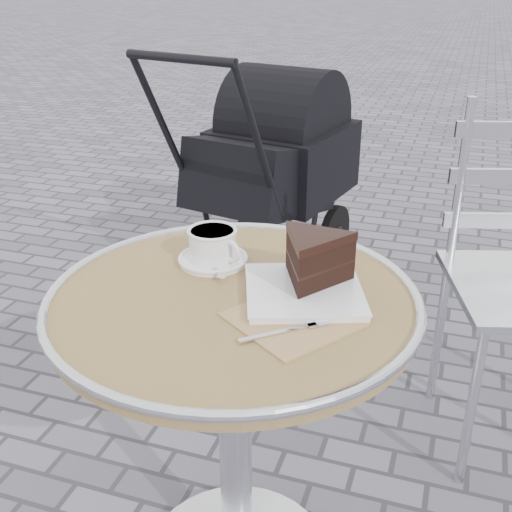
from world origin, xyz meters
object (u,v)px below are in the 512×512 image
(cappuccino_set, at_px, (213,248))
(baby_stroller, at_px, (271,174))
(cake_plate_set, at_px, (311,266))
(cafe_table, at_px, (234,368))

(cappuccino_set, height_order, baby_stroller, baby_stroller)
(cappuccino_set, bearing_deg, baby_stroller, 125.23)
(cake_plate_set, bearing_deg, cappuccino_set, 144.71)
(cafe_table, relative_size, cake_plate_set, 1.98)
(cappuccino_set, xyz_separation_m, cake_plate_set, (0.23, -0.06, 0.02))
(cafe_table, bearing_deg, cappuccino_set, 125.69)
(cappuccino_set, bearing_deg, cake_plate_set, 8.11)
(cafe_table, bearing_deg, cake_plate_set, 26.72)
(cafe_table, relative_size, baby_stroller, 0.69)
(cappuccino_set, distance_m, baby_stroller, 1.45)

